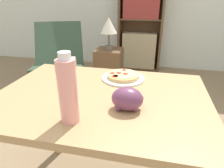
% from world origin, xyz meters
% --- Properties ---
extents(dining_table, '(1.07, 0.77, 0.76)m').
position_xyz_m(dining_table, '(-0.10, -0.14, 0.64)').
color(dining_table, tan).
rests_on(dining_table, ground_plane).
extents(pizza_on_plate, '(0.25, 0.25, 0.04)m').
position_xyz_m(pizza_on_plate, '(-0.02, 0.09, 0.77)').
color(pizza_on_plate, white).
rests_on(pizza_on_plate, dining_table).
extents(grape_bunch, '(0.14, 0.11, 0.10)m').
position_xyz_m(grape_bunch, '(0.05, -0.24, 0.81)').
color(grape_bunch, '#6B3856').
rests_on(grape_bunch, dining_table).
extents(drink_bottle, '(0.07, 0.07, 0.28)m').
position_xyz_m(drink_bottle, '(-0.15, -0.38, 0.89)').
color(drink_bottle, pink).
rests_on(drink_bottle, dining_table).
extents(salt_shaker, '(0.04, 0.04, 0.08)m').
position_xyz_m(salt_shaker, '(-0.39, 0.21, 0.79)').
color(salt_shaker, white).
rests_on(salt_shaker, dining_table).
extents(lounge_chair_near, '(0.84, 0.94, 0.88)m').
position_xyz_m(lounge_chair_near, '(-1.09, 1.34, 0.29)').
color(lounge_chair_near, black).
rests_on(lounge_chair_near, ground_plane).
extents(bookshelf, '(0.73, 0.28, 1.70)m').
position_xyz_m(bookshelf, '(-0.13, 2.46, 0.78)').
color(bookshelf, brown).
rests_on(bookshelf, ground_plane).
extents(side_table, '(0.34, 0.34, 0.57)m').
position_xyz_m(side_table, '(-0.44, 1.49, 0.28)').
color(side_table, brown).
rests_on(side_table, ground_plane).
extents(table_lamp, '(0.21, 0.21, 0.40)m').
position_xyz_m(table_lamp, '(-0.44, 1.49, 0.85)').
color(table_lamp, '#665B51').
rests_on(table_lamp, side_table).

